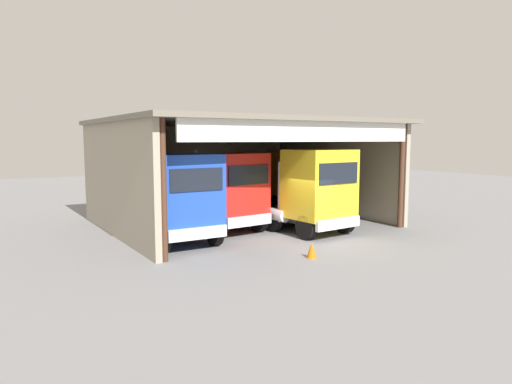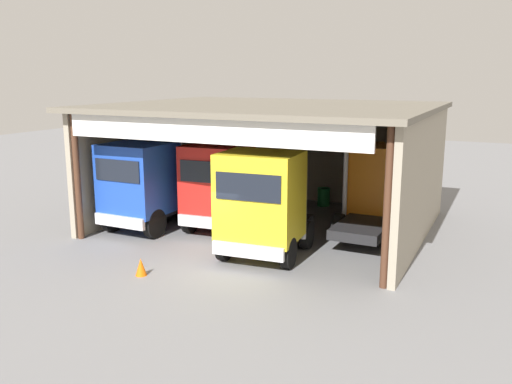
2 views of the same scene
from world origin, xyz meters
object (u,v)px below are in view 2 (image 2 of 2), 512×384
truck_red_left_bay (220,186)px  traffic_cone (141,267)px  oil_drum (324,197)px  tool_cart (391,205)px  truck_blue_right_bay (143,184)px  truck_orange_yard_outside (379,189)px  truck_yellow_center_bay (262,203)px

truck_red_left_bay → traffic_cone: 5.74m
oil_drum → tool_cart: bearing=-9.7°
truck_blue_right_bay → truck_red_left_bay: truck_blue_right_bay is taller
truck_red_left_bay → traffic_cone: size_ratio=8.12×
truck_orange_yard_outside → tool_cart: bearing=92.1°
truck_blue_right_bay → oil_drum: (5.26, 7.10, -1.45)m
truck_red_left_bay → truck_orange_yard_outside: size_ratio=0.89×
truck_orange_yard_outside → tool_cart: truck_orange_yard_outside is taller
oil_drum → traffic_cone: bearing=-101.0°
truck_blue_right_bay → truck_red_left_bay: 3.10m
tool_cart → traffic_cone: (-5.54, -10.83, -0.22)m
truck_red_left_bay → tool_cart: (5.74, 5.31, -1.36)m
tool_cart → traffic_cone: tool_cart is taller
truck_red_left_bay → traffic_cone: (0.20, -5.52, -1.58)m
truck_blue_right_bay → truck_red_left_bay: size_ratio=1.07×
truck_blue_right_bay → traffic_cone: 5.51m
truck_orange_yard_outside → traffic_cone: size_ratio=9.08×
truck_blue_right_bay → truck_yellow_center_bay: truck_blue_right_bay is taller
oil_drum → tool_cart: 3.38m
truck_yellow_center_bay → truck_orange_yard_outside: size_ratio=0.93×
tool_cart → traffic_cone: size_ratio=1.79×
truck_yellow_center_bay → truck_blue_right_bay: bearing=-15.0°
truck_yellow_center_bay → tool_cart: truck_yellow_center_bay is taller
truck_blue_right_bay → truck_red_left_bay: bearing=-155.8°
oil_drum → tool_cart: tool_cart is taller
truck_yellow_center_bay → tool_cart: (2.82, 7.62, -1.42)m
oil_drum → tool_cart: (3.33, -0.57, 0.06)m
truck_blue_right_bay → traffic_cone: (3.05, -4.30, -1.61)m
truck_yellow_center_bay → truck_orange_yard_outside: truck_yellow_center_bay is taller
truck_yellow_center_bay → oil_drum: (-0.51, 8.20, -1.48)m
truck_yellow_center_bay → tool_cart: size_ratio=4.75×
truck_red_left_bay → oil_drum: (2.41, 5.88, -1.42)m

